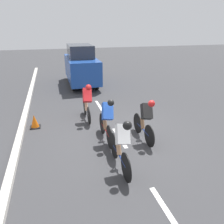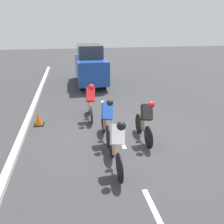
{
  "view_description": "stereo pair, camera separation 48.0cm",
  "coord_description": "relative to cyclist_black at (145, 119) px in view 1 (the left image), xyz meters",
  "views": [
    {
      "loc": [
        1.96,
        6.19,
        3.5
      ],
      "look_at": [
        0.26,
        0.06,
        0.95
      ],
      "focal_mm": 35.0,
      "sensor_mm": 36.0,
      "label": 1
    },
    {
      "loc": [
        1.49,
        6.3,
        3.5
      ],
      "look_at": [
        0.26,
        0.06,
        0.95
      ],
      "focal_mm": 35.0,
      "sensor_mm": 36.0,
      "label": 2
    }
  ],
  "objects": [
    {
      "name": "cyclist_white",
      "position": [
        1.2,
        1.28,
        0.02
      ],
      "size": [
        0.4,
        1.77,
        1.47
      ],
      "color": "black",
      "rests_on": "ground"
    },
    {
      "name": "cyclist_black",
      "position": [
        0.0,
        0.0,
        0.0
      ],
      "size": [
        0.4,
        1.67,
        1.44
      ],
      "color": "black",
      "rests_on": "ground"
    },
    {
      "name": "cyclist_red",
      "position": [
        1.51,
        -2.09,
        0.04
      ],
      "size": [
        0.38,
        1.66,
        1.49
      ],
      "color": "black",
      "rests_on": "ground"
    },
    {
      "name": "lane_stripe_near",
      "position": [
        0.73,
        2.86,
        -0.74
      ],
      "size": [
        0.12,
        1.4,
        0.01
      ],
      "primitive_type": "cube",
      "color": "white",
      "rests_on": "ground"
    },
    {
      "name": "support_car",
      "position": [
        0.93,
        -7.68,
        0.44
      ],
      "size": [
        1.7,
        4.2,
        2.39
      ],
      "color": "black",
      "rests_on": "ground"
    },
    {
      "name": "traffic_cone",
      "position": [
        3.48,
        -1.91,
        -0.51
      ],
      "size": [
        0.36,
        0.36,
        0.49
      ],
      "color": "black",
      "rests_on": "ground"
    },
    {
      "name": "curb",
      "position": [
        3.93,
        -0.34,
        -0.67
      ],
      "size": [
        0.2,
        26.6,
        0.14
      ],
      "primitive_type": "cube",
      "color": "beige",
      "rests_on": "ground"
    },
    {
      "name": "cyclist_blue",
      "position": [
        1.19,
        -0.26,
        0.02
      ],
      "size": [
        0.41,
        1.71,
        1.48
      ],
      "color": "black",
      "rests_on": "ground"
    },
    {
      "name": "ground_plane",
      "position": [
        0.73,
        -0.4,
        -0.74
      ],
      "size": [
        60.0,
        60.0,
        0.0
      ],
      "primitive_type": "plane",
      "color": "#38383A"
    },
    {
      "name": "lane_stripe_far",
      "position": [
        0.73,
        -3.54,
        -0.74
      ],
      "size": [
        0.12,
        1.4,
        0.01
      ],
      "primitive_type": "cube",
      "color": "white",
      "rests_on": "ground"
    },
    {
      "name": "lane_stripe_mid",
      "position": [
        0.73,
        -0.34,
        -0.74
      ],
      "size": [
        0.12,
        1.4,
        0.01
      ],
      "primitive_type": "cube",
      "color": "white",
      "rests_on": "ground"
    }
  ]
}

